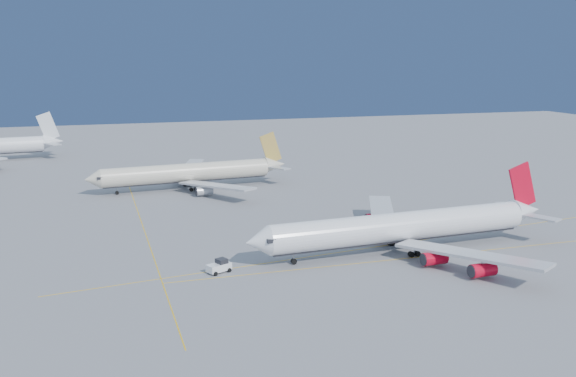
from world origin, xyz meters
The scene contains 5 objects.
ground centered at (0.00, 0.00, 0.00)m, with size 500.00×500.00×0.00m, color slate.
taxiway_lines centered at (-14.71, 6.34, 0.01)m, with size 118.86×140.00×0.02m.
airliner_virgin centered at (7.25, -9.52, 4.80)m, with size 64.60×57.93×15.93m.
airliner_etihad centered at (-23.18, 62.14, 4.62)m, with size 58.20×53.51×15.18m.
pushback_tug centered at (-29.82, -11.27, 1.10)m, with size 4.69×3.84×2.36m.
Camera 1 is at (-50.20, -116.87, 37.20)m, focal length 40.00 mm.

